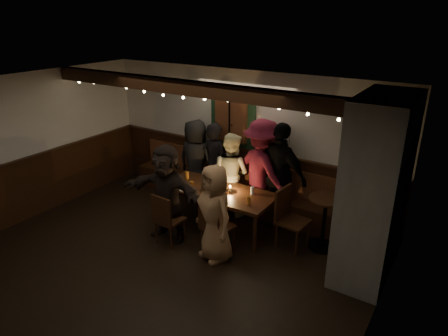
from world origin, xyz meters
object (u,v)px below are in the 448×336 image
Objects in this scene: person_c at (231,174)px; person_g at (215,213)px; dining_table at (218,193)px; high_top at (325,217)px; person_d at (262,171)px; person_e at (280,175)px; chair_end at (288,214)px; person_a at (196,161)px; person_f at (167,193)px; chair_near_right at (214,224)px; chair_near_left at (166,217)px; person_b at (215,165)px.

person_c is 1.56m from person_g.
dining_table is 1.82m from high_top.
person_d is 1.00× the size of person_e.
person_c is at bearing 159.37° from chair_end.
person_c is at bearing 173.17° from person_a.
high_top is at bearing 20.79° from person_f.
person_c is at bearing 19.05° from person_e.
chair_near_right is 0.95× the size of chair_end.
chair_near_left is at bearing 84.81° from person_d.
person_d is at bearing 142.82° from chair_end.
person_e is (-0.94, 0.33, 0.38)m from high_top.
person_d reaches higher than chair_near_right.
person_c is at bearing 171.89° from high_top.
person_b is 1.02× the size of person_f.
chair_near_right is 1.20m from chair_end.
person_b reaches higher than dining_table.
person_g is (1.48, -1.54, -0.06)m from person_a.
chair_end reaches higher than chair_near_right.
person_d is at bearing -166.44° from person_c.
dining_table is 1.28m from chair_end.
chair_near_left is (-0.38, -0.92, -0.15)m from dining_table.
chair_near_right is 0.58× the size of person_f.
chair_near_left is at bearing -112.40° from dining_table.
person_e is 1.54m from person_g.
person_a reaches higher than chair_end.
person_b reaches higher than chair_near_right.
chair_near_left is 0.94× the size of chair_near_right.
high_top is (2.16, 1.28, 0.05)m from chair_near_left.
chair_near_left is 0.54× the size of person_a.
person_d reaches higher than person_a.
person_b is 1.01m from person_d.
person_d is 1.14× the size of person_f.
high_top is 1.93m from person_c.
person_g is at bearing 7.78° from chair_near_left.
chair_end is (1.65, 1.03, 0.06)m from chair_near_left.
dining_table is at bearing -168.55° from high_top.
person_f is 1.07× the size of person_g.
chair_near_right is 1.75m from person_b.
person_g reaches higher than chair_near_right.
person_g is (-0.79, -0.91, 0.20)m from chair_end.
person_f is (-0.39, -1.35, 0.04)m from person_c.
person_g reaches higher than chair_end.
person_b is at bearing 161.47° from chair_end.
person_a reaches higher than high_top.
chair_near_left is 1.67m from person_b.
person_b reaches higher than person_f.
person_b is at bearing 177.32° from person_a.
chair_near_left reaches higher than high_top.
person_g is at bearing -44.78° from chair_near_right.
person_a is 0.46m from person_b.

